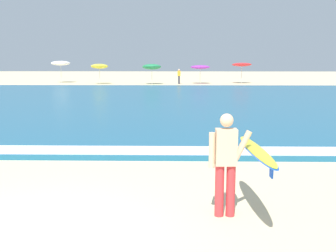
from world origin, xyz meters
TOP-DOWN VIEW (x-y plane):
  - ground_plane at (0.00, 0.00)m, footprint 160.00×160.00m
  - sea at (0.00, 18.48)m, footprint 120.00×28.00m
  - surf_foam at (0.00, 5.08)m, footprint 120.00×1.03m
  - surfer_with_board at (3.18, 0.92)m, footprint 0.95×2.42m
  - beach_umbrella_0 at (-10.72, 38.66)m, footprint 2.09×2.09m
  - beach_umbrella_1 at (-5.98, 36.43)m, footprint 1.79×1.81m
  - beach_umbrella_2 at (-0.44, 36.12)m, footprint 1.96×2.00m
  - beach_umbrella_3 at (4.67, 37.14)m, footprint 2.07×2.08m
  - beach_umbrella_4 at (9.17, 37.79)m, footprint 2.09×2.11m
  - beachgoer_near_row_left at (2.41, 36.68)m, footprint 0.32×0.20m

SIDE VIEW (x-z plane):
  - ground_plane at x=0.00m, z-range 0.00..0.00m
  - sea at x=0.00m, z-range 0.00..0.14m
  - surf_foam at x=0.00m, z-range 0.14..0.15m
  - beachgoer_near_row_left at x=2.41m, z-range 0.05..1.63m
  - surfer_with_board at x=3.18m, z-range 0.16..1.89m
  - beach_umbrella_3 at x=4.67m, z-range 0.78..2.76m
  - beach_umbrella_2 at x=-0.44m, z-range 0.73..2.90m
  - beach_umbrella_1 at x=-5.98m, z-range 0.78..2.93m
  - beach_umbrella_4 at x=9.17m, z-range 0.88..3.16m
  - beach_umbrella_0 at x=-10.72m, z-range 0.95..3.36m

